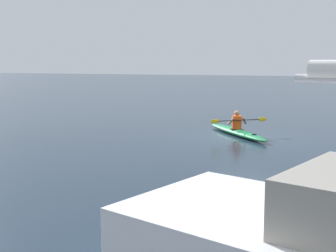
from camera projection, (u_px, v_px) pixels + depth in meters
ground_plane at (245, 136)px, 17.96m from camera, size 160.00×160.00×0.00m
kayak at (237, 132)px, 18.22m from camera, size 3.42×4.03×0.26m
kayaker at (237, 121)px, 18.15m from camera, size 1.96×1.59×0.74m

